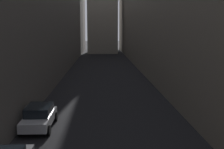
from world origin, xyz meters
TOP-DOWN VIEW (x-y plane):
  - ground_plane at (0.00, 48.00)m, footprint 264.00×264.00m
  - building_block_left at (-11.04, 50.00)m, footprint 11.09×108.00m
  - parked_car_left_far at (-4.40, 25.67)m, footprint 1.87×4.22m

SIDE VIEW (x-z plane):
  - ground_plane at x=0.00m, z-range 0.00..0.00m
  - parked_car_left_far at x=-4.40m, z-range 0.04..1.48m
  - building_block_left at x=-11.04m, z-range 0.00..19.21m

